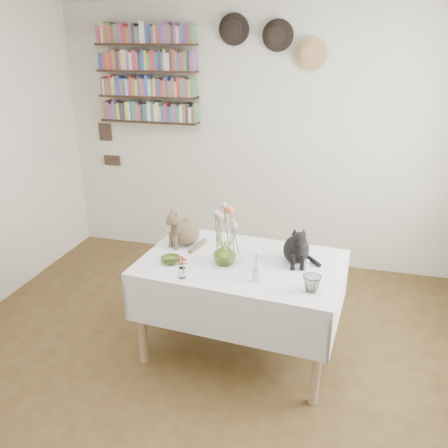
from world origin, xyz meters
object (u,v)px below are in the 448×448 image
(dining_table, at_px, (241,285))
(flower_vase, at_px, (225,253))
(tabby_cat, at_px, (187,225))
(bookshelf_unit, at_px, (147,75))
(black_cat, at_px, (297,242))

(dining_table, distance_m, flower_vase, 0.29)
(tabby_cat, bearing_deg, bookshelf_unit, 157.94)
(tabby_cat, distance_m, flower_vase, 0.45)
(black_cat, height_order, bookshelf_unit, bookshelf_unit)
(dining_table, relative_size, tabby_cat, 4.72)
(tabby_cat, bearing_deg, black_cat, 29.69)
(dining_table, bearing_deg, tabby_cat, 158.34)
(dining_table, distance_m, bookshelf_unit, 2.40)
(black_cat, bearing_deg, tabby_cat, 160.68)
(tabby_cat, distance_m, black_cat, 0.83)
(dining_table, height_order, black_cat, black_cat)
(flower_vase, bearing_deg, black_cat, 19.37)
(dining_table, bearing_deg, flower_vase, -147.27)
(dining_table, xyz_separation_m, bookshelf_unit, (-1.32, 1.54, 1.28))
(tabby_cat, xyz_separation_m, bookshelf_unit, (-0.85, 1.35, 0.95))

